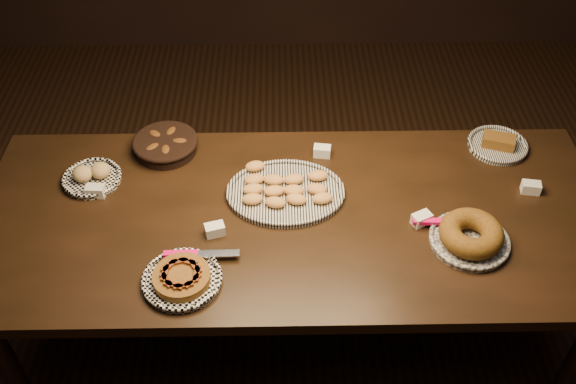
{
  "coord_description": "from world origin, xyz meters",
  "views": [
    {
      "loc": [
        -0.05,
        -1.69,
        2.48
      ],
      "look_at": [
        -0.02,
        0.05,
        0.82
      ],
      "focal_mm": 40.0,
      "sensor_mm": 36.0,
      "label": 1
    }
  ],
  "objects_px": {
    "buffet_table": "(293,228)",
    "apple_tart_plate": "(182,278)",
    "madeleine_platter": "(285,191)",
    "bundt_cake_plate": "(470,236)"
  },
  "relations": [
    {
      "from": "buffet_table",
      "to": "bundt_cake_plate",
      "type": "distance_m",
      "value": 0.66
    },
    {
      "from": "buffet_table",
      "to": "apple_tart_plate",
      "type": "height_order",
      "value": "apple_tart_plate"
    },
    {
      "from": "apple_tart_plate",
      "to": "bundt_cake_plate",
      "type": "relative_size",
      "value": 0.98
    },
    {
      "from": "buffet_table",
      "to": "bundt_cake_plate",
      "type": "bearing_deg",
      "value": -13.8
    },
    {
      "from": "madeleine_platter",
      "to": "bundt_cake_plate",
      "type": "xyz_separation_m",
      "value": [
        0.66,
        -0.26,
        0.02
      ]
    },
    {
      "from": "buffet_table",
      "to": "madeleine_platter",
      "type": "xyz_separation_m",
      "value": [
        -0.03,
        0.11,
        0.09
      ]
    },
    {
      "from": "buffet_table",
      "to": "apple_tart_plate",
      "type": "relative_size",
      "value": 7.29
    },
    {
      "from": "apple_tart_plate",
      "to": "bundt_cake_plate",
      "type": "bearing_deg",
      "value": 12.09
    },
    {
      "from": "madeleine_platter",
      "to": "bundt_cake_plate",
      "type": "height_order",
      "value": "bundt_cake_plate"
    },
    {
      "from": "bundt_cake_plate",
      "to": "buffet_table",
      "type": "bearing_deg",
      "value": 151.76
    }
  ]
}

